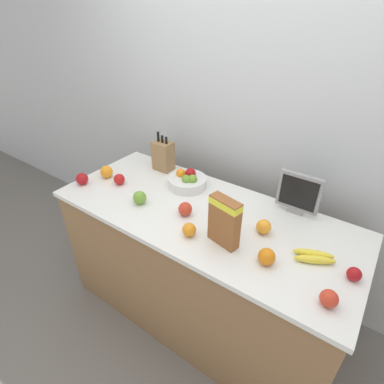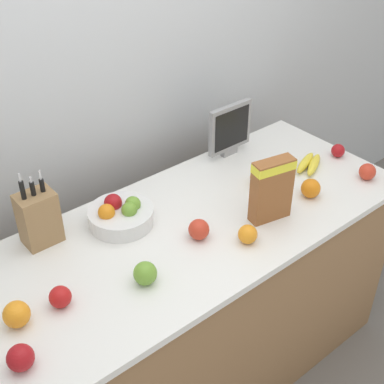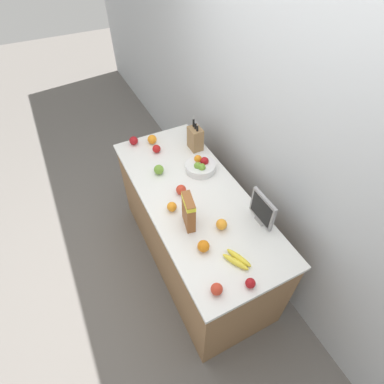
{
  "view_description": "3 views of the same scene",
  "coord_description": "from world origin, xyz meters",
  "px_view_note": "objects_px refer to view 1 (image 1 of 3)",
  "views": [
    {
      "loc": [
        0.79,
        -1.21,
        1.97
      ],
      "look_at": [
        -0.08,
        0.02,
        1.02
      ],
      "focal_mm": 28.0,
      "sensor_mm": 36.0,
      "label": 1
    },
    {
      "loc": [
        -1.09,
        -1.29,
        2.23
      ],
      "look_at": [
        0.02,
        0.05,
        1.03
      ],
      "focal_mm": 50.0,
      "sensor_mm": 36.0,
      "label": 2
    },
    {
      "loc": [
        1.45,
        -0.74,
        2.65
      ],
      "look_at": [
        0.0,
        -0.02,
        0.96
      ],
      "focal_mm": 28.0,
      "sensor_mm": 36.0,
      "label": 3
    }
  ],
  "objects_px": {
    "apple_leftmost": "(354,274)",
    "orange_mid_left": "(107,172)",
    "orange_back_center": "(189,230)",
    "apple_middle": "(119,179)",
    "apple_rightmost": "(185,209)",
    "apple_near_bananas": "(82,179)",
    "banana_bunch": "(314,257)",
    "apple_by_knife_block": "(140,198)",
    "apple_rear": "(329,299)",
    "cereal_box": "(224,220)",
    "fruit_bowl": "(187,181)",
    "knife_block": "(163,156)",
    "orange_mid_right": "(264,227)",
    "orange_front_center": "(267,257)",
    "small_monitor": "(299,193)"
  },
  "relations": [
    {
      "from": "apple_leftmost",
      "to": "orange_mid_left",
      "type": "height_order",
      "value": "orange_mid_left"
    },
    {
      "from": "orange_back_center",
      "to": "orange_mid_left",
      "type": "bearing_deg",
      "value": 168.38
    },
    {
      "from": "apple_middle",
      "to": "apple_rightmost",
      "type": "bearing_deg",
      "value": -2.31
    },
    {
      "from": "orange_back_center",
      "to": "apple_near_bananas",
      "type": "bearing_deg",
      "value": 179.2
    },
    {
      "from": "banana_bunch",
      "to": "orange_back_center",
      "type": "distance_m",
      "value": 0.63
    },
    {
      "from": "apple_by_knife_block",
      "to": "apple_rear",
      "type": "bearing_deg",
      "value": -4.74
    },
    {
      "from": "banana_bunch",
      "to": "apple_rear",
      "type": "relative_size",
      "value": 2.8
    },
    {
      "from": "cereal_box",
      "to": "apple_by_knife_block",
      "type": "relative_size",
      "value": 3.2
    },
    {
      "from": "banana_bunch",
      "to": "cereal_box",
      "type": "bearing_deg",
      "value": -160.84
    },
    {
      "from": "cereal_box",
      "to": "apple_near_bananas",
      "type": "distance_m",
      "value": 1.09
    },
    {
      "from": "fruit_bowl",
      "to": "apple_rightmost",
      "type": "relative_size",
      "value": 3.19
    },
    {
      "from": "cereal_box",
      "to": "apple_leftmost",
      "type": "relative_size",
      "value": 4.16
    },
    {
      "from": "apple_rear",
      "to": "apple_rightmost",
      "type": "relative_size",
      "value": 0.92
    },
    {
      "from": "knife_block",
      "to": "apple_leftmost",
      "type": "xyz_separation_m",
      "value": [
        1.37,
        -0.32,
        -0.08
      ]
    },
    {
      "from": "orange_mid_left",
      "to": "knife_block",
      "type": "bearing_deg",
      "value": 52.86
    },
    {
      "from": "banana_bunch",
      "to": "apple_rightmost",
      "type": "bearing_deg",
      "value": -174.9
    },
    {
      "from": "cereal_box",
      "to": "apple_by_knife_block",
      "type": "height_order",
      "value": "cereal_box"
    },
    {
      "from": "apple_near_bananas",
      "to": "apple_rear",
      "type": "relative_size",
      "value": 1.09
    },
    {
      "from": "apple_rightmost",
      "to": "orange_back_center",
      "type": "xyz_separation_m",
      "value": [
        0.13,
        -0.14,
        -0.0
      ]
    },
    {
      "from": "banana_bunch",
      "to": "apple_rightmost",
      "type": "distance_m",
      "value": 0.72
    },
    {
      "from": "orange_mid_right",
      "to": "orange_mid_left",
      "type": "xyz_separation_m",
      "value": [
        -1.16,
        -0.07,
        0.0
      ]
    },
    {
      "from": "apple_leftmost",
      "to": "orange_front_center",
      "type": "relative_size",
      "value": 0.77
    },
    {
      "from": "apple_near_bananas",
      "to": "apple_leftmost",
      "type": "height_order",
      "value": "apple_near_bananas"
    },
    {
      "from": "apple_middle",
      "to": "orange_mid_left",
      "type": "bearing_deg",
      "value": 174.31
    },
    {
      "from": "cereal_box",
      "to": "apple_leftmost",
      "type": "bearing_deg",
      "value": 23.84
    },
    {
      "from": "apple_near_bananas",
      "to": "apple_leftmost",
      "type": "distance_m",
      "value": 1.69
    },
    {
      "from": "apple_near_bananas",
      "to": "knife_block",
      "type": "bearing_deg",
      "value": 57.6
    },
    {
      "from": "apple_near_bananas",
      "to": "apple_rear",
      "type": "distance_m",
      "value": 1.62
    },
    {
      "from": "banana_bunch",
      "to": "orange_front_center",
      "type": "xyz_separation_m",
      "value": [
        -0.18,
        -0.15,
        0.02
      ]
    },
    {
      "from": "fruit_bowl",
      "to": "apple_by_knife_block",
      "type": "bearing_deg",
      "value": -109.6
    },
    {
      "from": "apple_near_bananas",
      "to": "orange_back_center",
      "type": "distance_m",
      "value": 0.91
    },
    {
      "from": "small_monitor",
      "to": "apple_rightmost",
      "type": "relative_size",
      "value": 3.16
    },
    {
      "from": "apple_rightmost",
      "to": "knife_block",
      "type": "bearing_deg",
      "value": 142.03
    },
    {
      "from": "apple_rightmost",
      "to": "orange_back_center",
      "type": "distance_m",
      "value": 0.19
    },
    {
      "from": "apple_middle",
      "to": "apple_rightmost",
      "type": "xyz_separation_m",
      "value": [
        0.57,
        -0.02,
        0.0
      ]
    },
    {
      "from": "small_monitor",
      "to": "cereal_box",
      "type": "xyz_separation_m",
      "value": [
        -0.22,
        -0.47,
        0.01
      ]
    },
    {
      "from": "orange_mid_right",
      "to": "orange_mid_left",
      "type": "height_order",
      "value": "orange_mid_left"
    },
    {
      "from": "orange_front_center",
      "to": "apple_middle",
      "type": "bearing_deg",
      "value": 174.18
    },
    {
      "from": "apple_by_knife_block",
      "to": "apple_rightmost",
      "type": "bearing_deg",
      "value": 12.72
    },
    {
      "from": "apple_by_knife_block",
      "to": "apple_rightmost",
      "type": "height_order",
      "value": "apple_by_knife_block"
    },
    {
      "from": "apple_middle",
      "to": "orange_mid_right",
      "type": "bearing_deg",
      "value": 4.96
    },
    {
      "from": "banana_bunch",
      "to": "orange_front_center",
      "type": "bearing_deg",
      "value": -139.09
    },
    {
      "from": "apple_near_bananas",
      "to": "apple_by_knife_block",
      "type": "height_order",
      "value": "apple_by_knife_block"
    },
    {
      "from": "orange_back_center",
      "to": "orange_front_center",
      "type": "bearing_deg",
      "value": 6.24
    },
    {
      "from": "apple_middle",
      "to": "small_monitor",
      "type": "bearing_deg",
      "value": 18.46
    },
    {
      "from": "apple_near_bananas",
      "to": "apple_rear",
      "type": "bearing_deg",
      "value": -1.36
    },
    {
      "from": "knife_block",
      "to": "orange_mid_left",
      "type": "bearing_deg",
      "value": -127.14
    },
    {
      "from": "cereal_box",
      "to": "orange_mid_left",
      "type": "relative_size",
      "value": 3.07
    },
    {
      "from": "banana_bunch",
      "to": "orange_mid_right",
      "type": "height_order",
      "value": "orange_mid_right"
    },
    {
      "from": "apple_leftmost",
      "to": "orange_back_center",
      "type": "relative_size",
      "value": 0.86
    }
  ]
}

